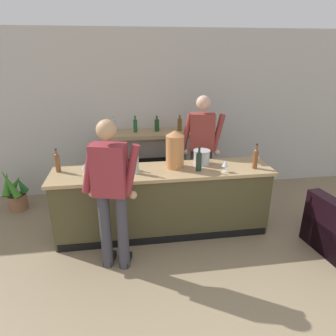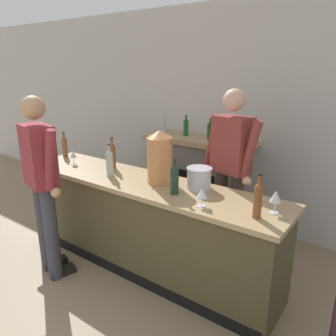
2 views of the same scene
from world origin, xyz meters
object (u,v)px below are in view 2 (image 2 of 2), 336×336
Objects in this scene: wine_bottle_cabernet_heavy at (110,162)px; wine_bottle_port_short at (258,199)px; person_customer at (42,182)px; wine_glass_back_row at (73,155)px; wine_glass_front_right at (276,197)px; copper_dispenser at (160,157)px; person_bartender at (230,172)px; wine_bottle_chardonnay_pale at (112,155)px; wine_glass_near_bucket at (202,193)px; fireplace_stone at (198,179)px; ice_bucket_steel at (199,178)px; wine_bottle_burgundy_dark at (65,146)px; wine_bottle_rose_blush at (174,179)px; potted_plant_corner at (76,175)px.

wine_bottle_port_short is at bearing -1.89° from wine_bottle_cabernet_heavy.
wine_bottle_port_short is (1.87, 0.53, 0.10)m from person_customer.
wine_glass_back_row is 0.84× the size of wine_glass_front_right.
wine_glass_front_right is at bearing 3.38° from wine_bottle_cabernet_heavy.
person_customer is 1.12m from copper_dispenser.
person_bartender is 1.21m from wine_bottle_cabernet_heavy.
wine_bottle_cabernet_heavy is at bearing -50.58° from wine_bottle_chardonnay_pale.
person_bartender is 5.25× the size of wine_bottle_chardonnay_pale.
wine_bottle_chardonnay_pale reaches higher than wine_glass_near_bucket.
wine_bottle_chardonnay_pale is at bearing -110.69° from fireplace_stone.
person_bartender is at bearing 98.93° from wine_glass_near_bucket.
ice_bucket_steel reaches higher than wine_glass_front_right.
wine_glass_back_row is at bearing -125.00° from fireplace_stone.
wine_bottle_burgundy_dark is (-1.25, -1.12, 0.49)m from fireplace_stone.
wine_bottle_chardonnay_pale is 1.76m from wine_bottle_port_short.
ice_bucket_steel is 0.27m from wine_bottle_rose_blush.
wine_bottle_rose_blush reaches higher than wine_glass_near_bucket.
person_customer reaches higher than potted_plant_corner.
wine_glass_back_row is 2.29m from wine_glass_front_right.
person_customer is 5.69× the size of wine_bottle_burgundy_dark.
wine_bottle_cabernet_heavy is at bearing -147.85° from person_bartender.
person_customer is 2.06m from wine_glass_front_right.
wine_glass_near_bucket is (3.03, -1.14, 0.75)m from potted_plant_corner.
copper_dispenser is at bearing -4.92° from wine_bottle_chardonnay_pale.
wine_glass_near_bucket is at bearing -15.15° from wine_bottle_rose_blush.
wine_bottle_chardonnay_pale is 2.25× the size of wine_glass_near_bucket.
wine_glass_back_row is at bearing 175.21° from wine_bottle_cabernet_heavy.
copper_dispenser reaches higher than wine_glass_front_right.
ice_bucket_steel is at bearing 0.47° from wine_bottle_burgundy_dark.
wine_bottle_port_short is 0.44m from wine_glass_near_bucket.
wine_glass_front_right reaches higher than wine_glass_near_bucket.
wine_glass_front_right is at bearing -14.82° from potted_plant_corner.
fireplace_stone reaches higher than ice_bucket_steel.
person_bartender is at bearing -7.71° from potted_plant_corner.
person_bartender reaches higher than wine_bottle_rose_blush.
ice_bucket_steel is at bearing 157.24° from wine_bottle_port_short.
wine_bottle_chardonnay_pale is at bearing 166.38° from wine_glass_near_bucket.
ice_bucket_steel is at bearing 6.27° from wine_glass_back_row.
copper_dispenser is 1.52m from wine_bottle_burgundy_dark.
fireplace_stone is at bearing 7.78° from potted_plant_corner.
fireplace_stone is at bearing 120.82° from ice_bucket_steel.
copper_dispenser is 2.77× the size of wine_glass_front_right.
wine_glass_front_right is at bearing 61.39° from wine_bottle_port_short.
copper_dispenser reaches higher than wine_bottle_port_short.
wine_bottle_burgundy_dark is at bearing -167.88° from person_bartender.
copper_dispenser is 3.32× the size of wine_glass_near_bucket.
wine_bottle_chardonnay_pale reaches higher than wine_bottle_burgundy_dark.
ice_bucket_steel is (0.39, 0.08, -0.16)m from copper_dispenser.
wine_bottle_chardonnay_pale is 1.04× the size of wine_bottle_cabernet_heavy.
wine_bottle_rose_blush is at bearing -30.43° from copper_dispenser.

